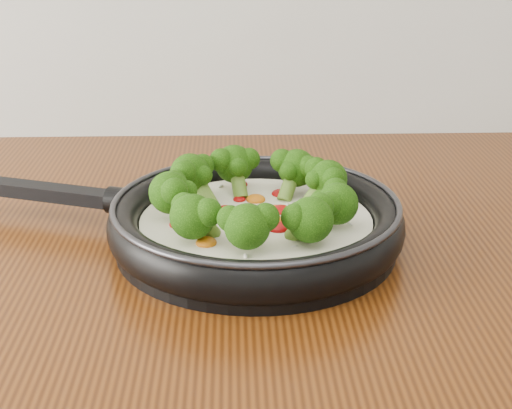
{
  "coord_description": "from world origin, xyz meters",
  "views": [
    {
      "loc": [
        -0.07,
        0.3,
        1.25
      ],
      "look_at": [
        -0.04,
        1.06,
        0.95
      ],
      "focal_mm": 52.55,
      "sensor_mm": 36.0,
      "label": 1
    }
  ],
  "objects": [
    {
      "name": "skillet",
      "position": [
        -0.04,
        1.06,
        0.93
      ],
      "size": [
        0.54,
        0.41,
        0.09
      ],
      "color": "black",
      "rests_on": "counter"
    }
  ]
}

